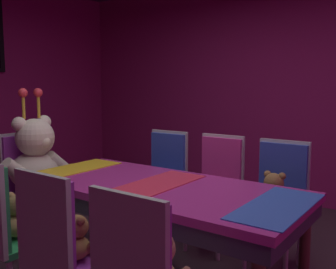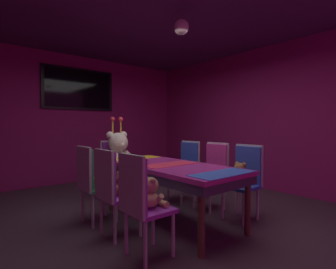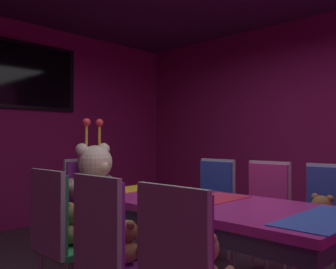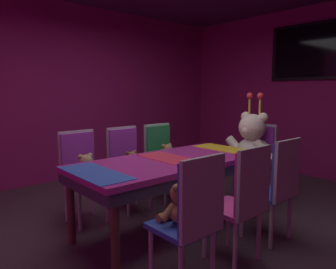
% 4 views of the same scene
% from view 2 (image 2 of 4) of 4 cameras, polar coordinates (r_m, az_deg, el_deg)
% --- Properties ---
extents(ground_plane, '(7.90, 7.90, 0.00)m').
position_cam_2_polar(ground_plane, '(3.57, 0.52, -18.42)').
color(ground_plane, '#3F2D38').
extents(wall_back, '(5.20, 0.12, 2.80)m').
position_cam_2_polar(wall_back, '(6.15, -19.20, 3.27)').
color(wall_back, '#8C1959').
rests_on(wall_back, ground_plane).
extents(wall_right, '(0.12, 6.40, 2.80)m').
position_cam_2_polar(wall_right, '(5.41, 22.03, 3.45)').
color(wall_right, '#8C1959').
rests_on(wall_right, ground_plane).
extents(ceiling_panel, '(5.20, 6.40, 0.04)m').
position_cam_2_polar(ceiling_panel, '(3.70, 0.53, 26.86)').
color(ceiling_panel, '#4C1E4C').
extents(banquet_table, '(0.90, 2.02, 0.75)m').
position_cam_2_polar(banquet_table, '(3.40, 0.52, -8.07)').
color(banquet_table, '#B22D8C').
rests_on(banquet_table, ground_plane).
extents(chair_left_0, '(0.42, 0.41, 0.98)m').
position_cam_2_polar(chair_left_0, '(2.46, -6.51, -13.26)').
color(chair_left_0, purple).
rests_on(chair_left_0, ground_plane).
extents(teddy_left_0, '(0.24, 0.32, 0.30)m').
position_cam_2_polar(teddy_left_0, '(2.55, -3.72, -12.99)').
color(teddy_left_0, tan).
rests_on(teddy_left_0, chair_left_0).
extents(chair_left_1, '(0.42, 0.41, 0.98)m').
position_cam_2_polar(chair_left_1, '(2.96, -12.51, -10.72)').
color(chair_left_1, purple).
rests_on(chair_left_1, ground_plane).
extents(teddy_left_1, '(0.21, 0.27, 0.26)m').
position_cam_2_polar(teddy_left_1, '(3.03, -10.07, -10.91)').
color(teddy_left_1, brown).
rests_on(teddy_left_1, chair_left_1).
extents(chair_left_2, '(0.42, 0.41, 0.98)m').
position_cam_2_polar(chair_left_2, '(3.45, -16.79, -8.95)').
color(chair_left_2, '#268C4C').
rests_on(chair_left_2, ground_plane).
extents(teddy_left_2, '(0.23, 0.30, 0.28)m').
position_cam_2_polar(teddy_left_2, '(3.51, -14.60, -9.01)').
color(teddy_left_2, '#9E7247').
rests_on(teddy_left_2, chair_left_2).
extents(chair_right_0, '(0.42, 0.41, 0.98)m').
position_cam_2_polar(chair_right_0, '(3.69, 16.71, -8.24)').
color(chair_right_0, '#2D47B2').
rests_on(chair_right_0, ground_plane).
extents(teddy_right_0, '(0.25, 0.32, 0.31)m').
position_cam_2_polar(teddy_right_0, '(3.57, 15.41, -8.67)').
color(teddy_right_0, olive).
rests_on(teddy_right_0, chair_right_0).
extents(chair_right_1, '(0.42, 0.41, 0.98)m').
position_cam_2_polar(chair_right_1, '(4.03, 10.14, -7.32)').
color(chair_right_1, '#CC338C').
rests_on(chair_right_1, ground_plane).
extents(chair_right_2, '(0.42, 0.41, 0.98)m').
position_cam_2_polar(chair_right_2, '(4.39, 4.22, -6.54)').
color(chair_right_2, '#2D47B2').
rests_on(chair_right_2, ground_plane).
extents(throne_chair, '(0.41, 0.42, 0.98)m').
position_cam_2_polar(throne_chair, '(4.68, -11.88, -6.06)').
color(throne_chair, purple).
rests_on(throne_chair, ground_plane).
extents(king_teddy_bear, '(0.73, 0.56, 0.94)m').
position_cam_2_polar(king_teddy_bear, '(4.51, -10.87, -4.29)').
color(king_teddy_bear, silver).
rests_on(king_teddy_bear, throne_chair).
extents(wall_tv, '(1.56, 0.06, 0.91)m').
position_cam_2_polar(wall_tv, '(6.12, -18.96, 9.40)').
color(wall_tv, black).
extents(pendant_light, '(0.20, 0.20, 0.20)m').
position_cam_2_polar(pendant_light, '(3.71, 2.99, 22.54)').
color(pendant_light, white).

